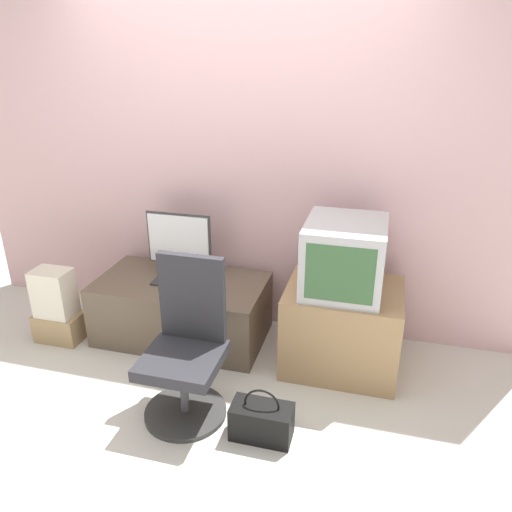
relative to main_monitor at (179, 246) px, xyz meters
The scene contains 12 objects.
ground_plane 1.30m from the main_monitor, 69.42° to the right, with size 12.00×12.00×0.00m, color beige.
wall_back 0.78m from the main_monitor, 37.57° to the left, with size 4.40×0.05×2.60m.
desk 0.48m from the main_monitor, 70.36° to the right, with size 1.22×0.66×0.46m.
side_stand 1.29m from the main_monitor, ahead, with size 0.75×0.61×0.58m.
main_monitor is the anchor object (origin of this frame).
keyboard 0.28m from the main_monitor, 86.88° to the right, with size 0.31×0.12×0.01m.
mouse 0.37m from the main_monitor, 38.27° to the right, with size 0.05×0.04×0.03m.
crt_tv 1.22m from the main_monitor, ahead, with size 0.49×0.55×0.46m.
office_chair 0.98m from the main_monitor, 65.82° to the right, with size 0.49×0.49×0.96m.
cardboard_box_lower 1.09m from the main_monitor, 154.99° to the right, with size 0.34×0.21×0.21m.
cardboard_box_upper 0.96m from the main_monitor, 154.99° to the right, with size 0.27×0.19×0.35m.
handbag 1.43m from the main_monitor, 48.17° to the right, with size 0.34×0.18×0.32m.
Camera 1 is at (1.02, -2.06, 2.05)m, focal length 35.00 mm.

